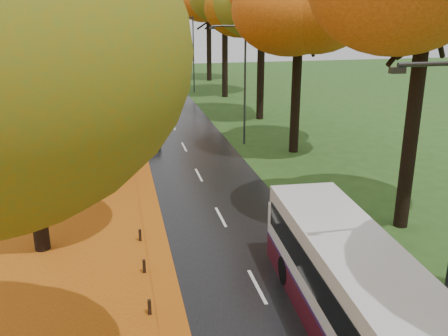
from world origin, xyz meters
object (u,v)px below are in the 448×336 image
object	(u,v)px
streetlamp_mid	(241,76)
bus	(357,294)
car_white	(148,136)
car_silver	(140,110)
streetlamp_far	(191,49)
car_dark	(138,102)

from	to	relation	value
streetlamp_mid	bus	distance (m)	21.64
car_white	car_silver	distance (m)	8.51
streetlamp_far	bus	world-z (taller)	streetlamp_far
streetlamp_mid	bus	world-z (taller)	streetlamp_mid
bus	car_white	size ratio (longest dim) A/B	3.03
bus	car_silver	size ratio (longest dim) A/B	2.45
bus	car_dark	distance (m)	35.32
car_white	streetlamp_mid	bearing A→B (deg)	-12.97
car_white	car_silver	xyz separation A→B (m)	(0.00, 8.51, 0.12)
streetlamp_mid	car_silver	bearing A→B (deg)	123.26
streetlamp_mid	car_silver	size ratio (longest dim) A/B	1.79
bus	car_white	bearing A→B (deg)	104.08
streetlamp_mid	car_dark	xyz separation A→B (m)	(-6.30, 13.74, -4.07)
car_white	car_dark	bearing A→B (deg)	86.84
streetlamp_far	car_dark	xyz separation A→B (m)	(-6.30, -8.26, -4.07)
streetlamp_far	car_silver	xyz separation A→B (m)	(-6.30, -12.40, -3.94)
car_silver	car_white	bearing A→B (deg)	-83.19
car_dark	streetlamp_mid	bearing A→B (deg)	-46.02
car_white	car_silver	size ratio (longest dim) A/B	0.81
streetlamp_mid	bus	size ratio (longest dim) A/B	0.73
streetlamp_mid	car_dark	world-z (taller)	streetlamp_mid
car_white	bus	bearing A→B (deg)	-82.35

